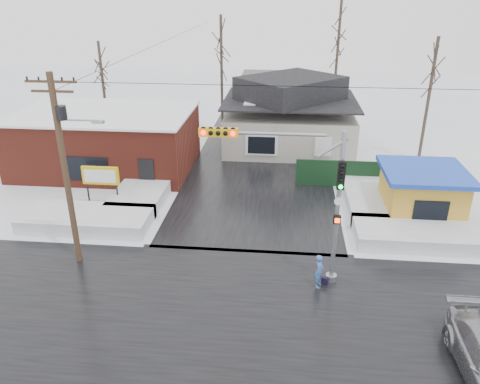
# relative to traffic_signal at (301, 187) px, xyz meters

# --- Properties ---
(ground) EXTENTS (120.00, 120.00, 0.00)m
(ground) POSITION_rel_traffic_signal_xyz_m (-2.43, -2.97, -4.54)
(ground) COLOR white
(ground) RESTS_ON ground
(road_ns) EXTENTS (10.00, 120.00, 0.02)m
(road_ns) POSITION_rel_traffic_signal_xyz_m (-2.43, -2.97, -4.53)
(road_ns) COLOR black
(road_ns) RESTS_ON ground
(road_ew) EXTENTS (120.00, 10.00, 0.02)m
(road_ew) POSITION_rel_traffic_signal_xyz_m (-2.43, -2.97, -4.53)
(road_ew) COLOR black
(road_ew) RESTS_ON ground
(snowbank_nw) EXTENTS (7.00, 3.00, 0.80)m
(snowbank_nw) POSITION_rel_traffic_signal_xyz_m (-11.43, 4.03, -4.14)
(snowbank_nw) COLOR white
(snowbank_nw) RESTS_ON ground
(snowbank_ne) EXTENTS (7.00, 3.00, 0.80)m
(snowbank_ne) POSITION_rel_traffic_signal_xyz_m (6.57, 4.03, -4.14)
(snowbank_ne) COLOR white
(snowbank_ne) RESTS_ON ground
(snowbank_nside_w) EXTENTS (3.00, 8.00, 0.80)m
(snowbank_nside_w) POSITION_rel_traffic_signal_xyz_m (-9.43, 9.03, -4.14)
(snowbank_nside_w) COLOR white
(snowbank_nside_w) RESTS_ON ground
(snowbank_nside_e) EXTENTS (3.00, 8.00, 0.80)m
(snowbank_nside_e) POSITION_rel_traffic_signal_xyz_m (4.57, 9.03, -4.14)
(snowbank_nside_e) COLOR white
(snowbank_nside_e) RESTS_ON ground
(traffic_signal) EXTENTS (6.05, 0.68, 7.00)m
(traffic_signal) POSITION_rel_traffic_signal_xyz_m (0.00, 0.00, 0.00)
(traffic_signal) COLOR gray
(traffic_signal) RESTS_ON ground
(utility_pole) EXTENTS (3.15, 0.44, 9.00)m
(utility_pole) POSITION_rel_traffic_signal_xyz_m (-10.36, 0.53, 0.57)
(utility_pole) COLOR #382619
(utility_pole) RESTS_ON ground
(brick_building) EXTENTS (12.20, 8.20, 4.12)m
(brick_building) POSITION_rel_traffic_signal_xyz_m (-13.43, 13.03, -2.46)
(brick_building) COLOR maroon
(brick_building) RESTS_ON ground
(marquee_sign) EXTENTS (2.20, 0.21, 2.55)m
(marquee_sign) POSITION_rel_traffic_signal_xyz_m (-11.43, 6.53, -2.62)
(marquee_sign) COLOR black
(marquee_sign) RESTS_ON ground
(house) EXTENTS (10.40, 8.40, 5.76)m
(house) POSITION_rel_traffic_signal_xyz_m (-0.43, 19.03, -1.92)
(house) COLOR #B3AFA2
(house) RESTS_ON ground
(kiosk) EXTENTS (4.60, 4.60, 2.88)m
(kiosk) POSITION_rel_traffic_signal_xyz_m (7.07, 7.03, -3.08)
(kiosk) COLOR gold
(kiosk) RESTS_ON ground
(fence) EXTENTS (8.00, 0.12, 1.80)m
(fence) POSITION_rel_traffic_signal_xyz_m (4.07, 11.03, -3.64)
(fence) COLOR black
(fence) RESTS_ON ground
(tree_far_left) EXTENTS (3.00, 3.00, 10.00)m
(tree_far_left) POSITION_rel_traffic_signal_xyz_m (-6.43, 23.03, 3.41)
(tree_far_left) COLOR #332821
(tree_far_left) RESTS_ON ground
(tree_far_mid) EXTENTS (3.00, 3.00, 12.00)m
(tree_far_mid) POSITION_rel_traffic_signal_xyz_m (3.57, 25.03, 5.00)
(tree_far_mid) COLOR #332821
(tree_far_mid) RESTS_ON ground
(tree_far_right) EXTENTS (3.00, 3.00, 9.00)m
(tree_far_right) POSITION_rel_traffic_signal_xyz_m (9.57, 17.03, 2.62)
(tree_far_right) COLOR #332821
(tree_far_right) RESTS_ON ground
(tree_far_west) EXTENTS (3.00, 3.00, 8.00)m
(tree_far_west) POSITION_rel_traffic_signal_xyz_m (-16.43, 21.03, 1.82)
(tree_far_west) COLOR #332821
(tree_far_west) RESTS_ON ground
(pedestrian) EXTENTS (0.52, 0.65, 1.57)m
(pedestrian) POSITION_rel_traffic_signal_xyz_m (0.97, -0.49, -3.75)
(pedestrian) COLOR #4068B5
(pedestrian) RESTS_ON ground
(shopping_bag) EXTENTS (0.30, 0.20, 0.35)m
(shopping_bag) POSITION_rel_traffic_signal_xyz_m (1.25, -0.36, -4.36)
(shopping_bag) COLOR black
(shopping_bag) RESTS_ON ground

